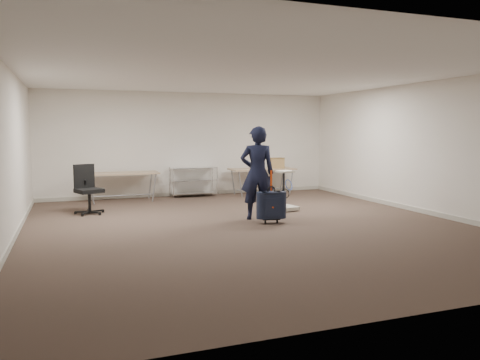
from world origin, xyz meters
name	(u,v)px	position (x,y,z in m)	size (l,w,h in m)	color
ground	(250,226)	(0.00, 0.00, 0.00)	(9.00, 9.00, 0.00)	#3F2F26
room_shell	(226,211)	(0.00, 1.38, 0.05)	(8.00, 9.00, 9.00)	white
folding_table_left	(122,175)	(-1.90, 3.95, 0.68)	(1.80, 0.75, 0.73)	tan
folding_table_right	(262,170)	(1.90, 3.95, 0.68)	(1.80, 0.75, 0.73)	tan
wire_shelf	(193,180)	(0.00, 4.20, 0.44)	(1.22, 0.47, 0.80)	silver
person	(257,173)	(0.39, 0.59, 0.93)	(0.68, 0.44, 1.86)	black
suitcase	(271,205)	(0.49, 0.10, 0.35)	(0.40, 0.27, 1.02)	#152030
office_chair	(89,199)	(-2.76, 2.40, 0.32)	(0.64, 0.65, 1.05)	black
equipment_cart	(285,200)	(1.36, 1.33, 0.23)	(0.57, 0.57, 0.89)	silver
cardboard_box	(276,163)	(2.30, 3.87, 0.87)	(0.39, 0.29, 0.29)	olive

